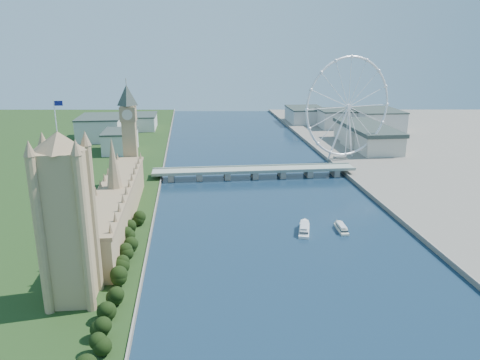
{
  "coord_description": "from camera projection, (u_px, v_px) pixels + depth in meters",
  "views": [
    {
      "loc": [
        -68.23,
        -185.96,
        142.17
      ],
      "look_at": [
        -25.54,
        210.0,
        24.31
      ],
      "focal_mm": 35.0,
      "sensor_mm": 36.0,
      "label": 1
    }
  ],
  "objects": [
    {
      "name": "ground",
      "position": [
        340.0,
        350.0,
        224.65
      ],
      "size": [
        2000.0,
        2000.0,
        0.0
      ],
      "primitive_type": "plane",
      "color": "#1C3B4E",
      "rests_on": "ground"
    },
    {
      "name": "victoria_tower",
      "position": [
        66.0,
        214.0,
        247.75
      ],
      "size": [
        28.16,
        28.16,
        112.0
      ],
      "color": "tan",
      "rests_on": "ground"
    },
    {
      "name": "city_skyline",
      "position": [
        257.0,
        122.0,
        757.83
      ],
      "size": [
        505.0,
        280.0,
        32.0
      ],
      "color": "beige",
      "rests_on": "ground"
    },
    {
      "name": "tour_boat_far",
      "position": [
        341.0,
        231.0,
        366.58
      ],
      "size": [
        7.35,
        25.64,
        5.57
      ],
      "primitive_type": null,
      "rotation": [
        0.0,
        0.0,
        -0.04
      ],
      "color": "beige",
      "rests_on": "ground"
    },
    {
      "name": "westminster_bridge",
      "position": [
        254.0,
        172.0,
        508.78
      ],
      "size": [
        220.0,
        22.0,
        9.5
      ],
      "color": "gray",
      "rests_on": "ground"
    },
    {
      "name": "big_ben",
      "position": [
        129.0,
        122.0,
        457.64
      ],
      "size": [
        20.02,
        20.02,
        110.0
      ],
      "color": "tan",
      "rests_on": "ground"
    },
    {
      "name": "parliament_range",
      "position": [
        116.0,
        205.0,
        368.32
      ],
      "size": [
        24.0,
        200.0,
        70.0
      ],
      "color": "tan",
      "rests_on": "ground"
    },
    {
      "name": "london_eye",
      "position": [
        348.0,
        107.0,
        556.34
      ],
      "size": [
        113.6,
        39.12,
        124.3
      ],
      "color": "silver",
      "rests_on": "ground"
    },
    {
      "name": "tree_row",
      "position": [
        118.0,
        279.0,
        273.45
      ],
      "size": [
        9.36,
        201.36,
        21.04
      ],
      "color": "black",
      "rests_on": "ground"
    },
    {
      "name": "county_hall",
      "position": [
        366.0,
        148.0,
        652.58
      ],
      "size": [
        54.0,
        144.0,
        35.0
      ],
      "primitive_type": null,
      "color": "beige",
      "rests_on": "ground"
    },
    {
      "name": "tour_boat_near",
      "position": [
        304.0,
        232.0,
        363.95
      ],
      "size": [
        16.01,
        32.52,
        6.98
      ],
      "primitive_type": null,
      "rotation": [
        0.0,
        0.0,
        -0.26
      ],
      "color": "white",
      "rests_on": "ground"
    }
  ]
}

